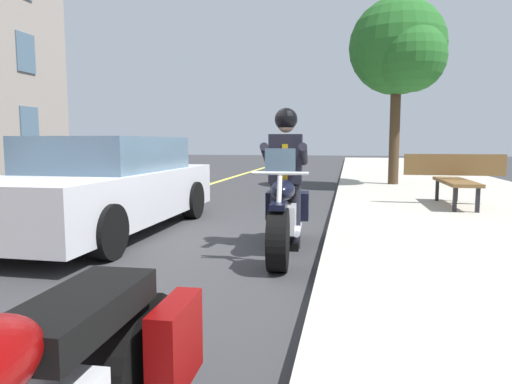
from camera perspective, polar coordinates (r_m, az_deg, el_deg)
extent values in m
plane|color=#333335|center=(5.97, -11.26, -6.74)|extent=(80.00, 80.00, 0.00)
cube|color=#E5DB4C|center=(6.98, -26.67, -5.37)|extent=(60.00, 0.16, 0.01)
cylinder|color=black|center=(4.74, 2.76, -5.92)|extent=(0.67, 0.24, 0.66)
cylinder|color=black|center=(6.26, 3.97, -2.95)|extent=(0.67, 0.24, 0.66)
cube|color=silver|center=(5.51, 3.48, -3.26)|extent=(0.58, 0.32, 0.32)
ellipsoid|color=black|center=(5.26, 3.34, 0.25)|extent=(0.58, 0.32, 0.24)
cube|color=black|center=(5.81, 3.75, 0.42)|extent=(0.72, 0.33, 0.12)
cube|color=black|center=(6.18, 5.99, -1.68)|extent=(0.41, 0.15, 0.36)
cube|color=black|center=(6.21, 1.93, -1.61)|extent=(0.41, 0.15, 0.36)
cylinder|color=silver|center=(4.71, 2.80, -2.65)|extent=(0.35, 0.07, 0.76)
cylinder|color=silver|center=(4.83, 2.99, 2.33)|extent=(0.08, 0.60, 0.04)
cube|color=black|center=(4.68, 2.79, -1.72)|extent=(0.37, 0.18, 0.06)
cylinder|color=silver|center=(5.82, 5.26, -4.36)|extent=(0.90, 0.14, 0.08)
cube|color=slate|center=(4.84, 3.01, 3.77)|extent=(0.06, 0.32, 0.28)
cylinder|color=black|center=(5.75, 4.85, -2.87)|extent=(0.14, 0.14, 0.84)
cube|color=black|center=(5.76, 4.79, -6.60)|extent=(0.27, 0.13, 0.10)
cylinder|color=black|center=(5.77, 2.47, -2.83)|extent=(0.14, 0.14, 0.84)
cube|color=black|center=(5.78, 2.40, -6.55)|extent=(0.27, 0.13, 0.10)
cube|color=black|center=(5.69, 3.71, 4.13)|extent=(0.35, 0.42, 0.60)
cube|color=#B28C14|center=(5.53, 3.59, 3.66)|extent=(0.03, 0.07, 0.44)
cylinder|color=black|center=(5.49, 5.88, 4.66)|extent=(0.56, 0.14, 0.28)
cylinder|color=black|center=(5.53, 1.30, 4.70)|extent=(0.56, 0.14, 0.28)
sphere|color=tan|center=(5.69, 3.74, 8.46)|extent=(0.22, 0.22, 0.22)
sphere|color=black|center=(5.69, 3.74, 8.97)|extent=(0.28, 0.28, 0.28)
cylinder|color=black|center=(2.26, -15.01, -20.22)|extent=(0.67, 0.22, 0.66)
cube|color=black|center=(1.77, -20.88, -13.57)|extent=(0.71, 0.30, 0.12)
cube|color=#720505|center=(2.08, -9.91, -17.97)|extent=(0.40, 0.13, 0.36)
cube|color=#720505|center=(2.25, -21.00, -16.33)|extent=(0.40, 0.13, 0.36)
cube|color=silver|center=(7.08, -18.28, -0.39)|extent=(4.60, 1.80, 0.70)
cube|color=slate|center=(7.21, -17.65, 4.13)|extent=(2.40, 1.60, 0.60)
cylinder|color=black|center=(5.45, -17.96, -4.73)|extent=(0.64, 0.22, 0.64)
cylinder|color=black|center=(8.07, -7.84, -1.00)|extent=(0.64, 0.22, 0.64)
cylinder|color=black|center=(8.77, -18.38, -0.68)|extent=(0.64, 0.22, 0.64)
cube|color=brown|center=(9.19, 23.55, 1.17)|extent=(1.81, 0.52, 0.06)
cube|color=brown|center=(9.38, 23.33, 3.12)|extent=(0.08, 1.80, 0.40)
cube|color=black|center=(8.53, 25.76, -0.90)|extent=(0.06, 0.06, 0.42)
cube|color=black|center=(8.44, 23.40, -0.86)|extent=(0.06, 0.06, 0.42)
cube|color=black|center=(9.98, 23.55, 0.15)|extent=(0.06, 0.06, 0.42)
cube|color=black|center=(9.90, 21.52, 0.19)|extent=(0.06, 0.06, 0.42)
cylinder|color=#42301E|center=(13.44, 16.78, 6.84)|extent=(0.28, 0.28, 2.76)
sphere|color=#236023|center=(13.68, 17.10, 16.85)|extent=(2.60, 2.60, 2.60)
sphere|color=#236023|center=(13.06, 18.67, 15.54)|extent=(1.80, 1.80, 1.80)
cube|color=slate|center=(21.78, -26.23, 7.37)|extent=(1.10, 0.06, 1.60)
cube|color=slate|center=(22.08, -26.62, 15.17)|extent=(1.10, 0.06, 1.60)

